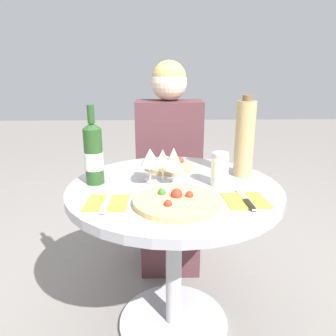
% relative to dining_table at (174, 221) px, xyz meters
% --- Properties ---
extents(ground_plane, '(12.00, 12.00, 0.00)m').
position_rel_dining_table_xyz_m(ground_plane, '(0.00, 0.00, -0.54)').
color(ground_plane, gray).
rests_on(ground_plane, ground).
extents(dining_table, '(0.88, 0.88, 0.70)m').
position_rel_dining_table_xyz_m(dining_table, '(0.00, 0.00, 0.00)').
color(dining_table, '#B2B2B7').
rests_on(dining_table, ground_plane).
extents(chair_behind_diner, '(0.37, 0.37, 0.89)m').
position_rel_dining_table_xyz_m(chair_behind_diner, '(-0.00, 0.73, -0.10)').
color(chair_behind_diner, silver).
rests_on(chair_behind_diner, ground_plane).
extents(seated_diner, '(0.39, 0.43, 1.20)m').
position_rel_dining_table_xyz_m(seated_diner, '(-0.00, 0.59, 0.01)').
color(seated_diner, '#512D33').
rests_on(seated_diner, ground_plane).
extents(pizza_large, '(0.31, 0.31, 0.05)m').
position_rel_dining_table_xyz_m(pizza_large, '(-0.00, -0.19, 0.17)').
color(pizza_large, '#DBB26B').
rests_on(pizza_large, dining_table).
extents(pizza_small_far, '(0.23, 0.23, 0.05)m').
position_rel_dining_table_xyz_m(pizza_small_far, '(-0.02, 0.23, 0.17)').
color(pizza_small_far, '#DBB26B').
rests_on(pizza_small_far, dining_table).
extents(wine_bottle, '(0.08, 0.08, 0.32)m').
position_rel_dining_table_xyz_m(wine_bottle, '(-0.33, 0.04, 0.29)').
color(wine_bottle, '#23471E').
rests_on(wine_bottle, dining_table).
extents(tall_carafe, '(0.08, 0.08, 0.35)m').
position_rel_dining_table_xyz_m(tall_carafe, '(0.31, 0.12, 0.33)').
color(tall_carafe, tan).
rests_on(tall_carafe, dining_table).
extents(sugar_shaker, '(0.07, 0.07, 0.14)m').
position_rel_dining_table_xyz_m(sugar_shaker, '(0.18, 0.00, 0.23)').
color(sugar_shaker, silver).
rests_on(sugar_shaker, dining_table).
extents(wine_glass_center, '(0.06, 0.06, 0.14)m').
position_rel_dining_table_xyz_m(wine_glass_center, '(-0.05, 0.03, 0.27)').
color(wine_glass_center, silver).
rests_on(wine_glass_center, dining_table).
extents(wine_glass_front_left, '(0.08, 0.08, 0.16)m').
position_rel_dining_table_xyz_m(wine_glass_front_left, '(-0.10, -0.00, 0.28)').
color(wine_glass_front_left, silver).
rests_on(wine_glass_front_left, dining_table).
extents(wine_glass_back_left, '(0.08, 0.08, 0.14)m').
position_rel_dining_table_xyz_m(wine_glass_back_left, '(-0.10, 0.07, 0.26)').
color(wine_glass_back_left, silver).
rests_on(wine_glass_back_left, dining_table).
extents(wine_glass_back_right, '(0.07, 0.07, 0.14)m').
position_rel_dining_table_xyz_m(wine_glass_back_right, '(0.00, 0.07, 0.26)').
color(wine_glass_back_right, silver).
rests_on(wine_glass_back_right, dining_table).
extents(wine_glass_front_right, '(0.07, 0.07, 0.14)m').
position_rel_dining_table_xyz_m(wine_glass_front_right, '(0.00, -0.00, 0.26)').
color(wine_glass_front_right, silver).
rests_on(wine_glass_front_right, dining_table).
extents(place_setting_left, '(0.16, 0.19, 0.01)m').
position_rel_dining_table_xyz_m(place_setting_left, '(-0.25, -0.18, 0.16)').
color(place_setting_left, yellow).
rests_on(place_setting_left, dining_table).
extents(place_setting_right, '(0.16, 0.19, 0.01)m').
position_rel_dining_table_xyz_m(place_setting_right, '(0.25, -0.17, 0.16)').
color(place_setting_right, yellow).
rests_on(place_setting_right, dining_table).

